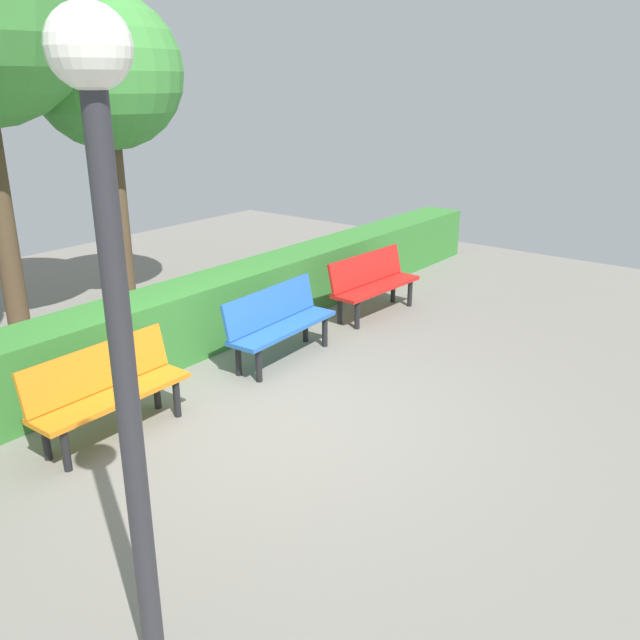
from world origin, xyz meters
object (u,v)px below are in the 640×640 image
(bench_blue, at_px, (278,321))
(bench_orange, at_px, (107,388))
(tree_near, at_px, (107,74))
(bench_red, at_px, (372,281))
(lamp_post, at_px, (111,247))

(bench_blue, distance_m, bench_orange, 2.34)
(bench_orange, bearing_deg, tree_near, -130.37)
(bench_blue, bearing_deg, bench_red, 178.35)
(bench_orange, relative_size, tree_near, 0.36)
(tree_near, relative_size, lamp_post, 1.23)
(bench_blue, relative_size, tree_near, 0.38)
(bench_red, xyz_separation_m, lamp_post, (5.85, 2.41, 1.95))
(bench_orange, xyz_separation_m, tree_near, (-2.38, -2.88, 2.75))
(lamp_post, bearing_deg, tree_near, -125.87)
(bench_blue, relative_size, bench_orange, 1.04)
(bench_blue, distance_m, tree_near, 4.01)
(tree_near, xyz_separation_m, lamp_post, (3.82, 5.29, -0.80))
(tree_near, distance_m, lamp_post, 6.58)
(bench_orange, distance_m, lamp_post, 3.43)
(bench_blue, relative_size, lamp_post, 0.46)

